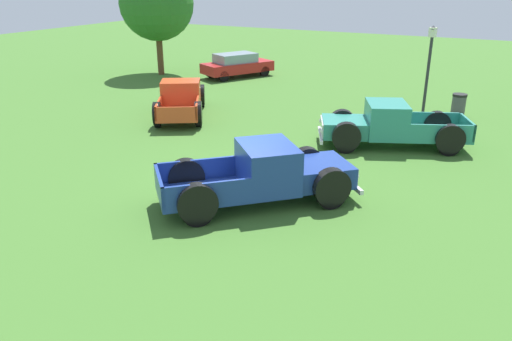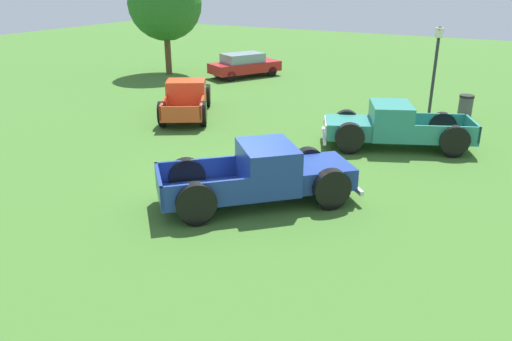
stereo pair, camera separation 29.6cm
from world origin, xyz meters
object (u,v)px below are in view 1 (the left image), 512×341
object	(u,v)px
sedan_distant_a	(237,65)
oak_tree_west	(157,3)
trash_can	(459,105)
pickup_truck_behind_left	(384,126)
pickup_truck_foreground	(270,175)
lamp_post_near	(428,72)
pickup_truck_behind_right	(181,98)

from	to	relation	value
sedan_distant_a	oak_tree_west	xyz separation A→B (m)	(-4.43, -1.37, 3.32)
sedan_distant_a	trash_can	size ratio (longest dim) A/B	4.60
oak_tree_west	pickup_truck_behind_left	bearing A→B (deg)	-25.34
oak_tree_west	sedan_distant_a	bearing A→B (deg)	17.16
sedan_distant_a	trash_can	world-z (taller)	sedan_distant_a
sedan_distant_a	oak_tree_west	distance (m)	5.70
oak_tree_west	trash_can	bearing A→B (deg)	-6.04
pickup_truck_behind_left	oak_tree_west	size ratio (longest dim) A/B	0.86
pickup_truck_foreground	oak_tree_west	xyz separation A→B (m)	(-13.69, 13.07, 3.29)
pickup_truck_behind_left	lamp_post_near	world-z (taller)	lamp_post_near
trash_can	lamp_post_near	bearing A→B (deg)	-136.02
trash_can	oak_tree_west	size ratio (longest dim) A/B	0.15
trash_can	pickup_truck_behind_right	bearing A→B (deg)	-153.82
pickup_truck_behind_left	lamp_post_near	distance (m)	4.42
lamp_post_near	sedan_distant_a	bearing A→B (deg)	159.01
pickup_truck_behind_left	oak_tree_west	distance (m)	17.07
sedan_distant_a	lamp_post_near	size ratio (longest dim) A/B	1.17
trash_can	oak_tree_west	distance (m)	17.39
sedan_distant_a	pickup_truck_behind_left	bearing A→B (deg)	-38.55
pickup_truck_behind_left	sedan_distant_a	world-z (taller)	pickup_truck_behind_left
pickup_truck_behind_left	lamp_post_near	bearing A→B (deg)	82.23
sedan_distant_a	lamp_post_near	bearing A→B (deg)	-20.99
trash_can	oak_tree_west	xyz separation A→B (m)	(-16.93, 1.79, 3.56)
lamp_post_near	pickup_truck_foreground	bearing A→B (deg)	-101.32
lamp_post_near	oak_tree_west	bearing A→B (deg)	169.32
pickup_truck_behind_left	sedan_distant_a	size ratio (longest dim) A/B	1.21
pickup_truck_behind_right	oak_tree_west	bearing A→B (deg)	133.06
pickup_truck_foreground	pickup_truck_behind_left	distance (m)	6.08
lamp_post_near	trash_can	world-z (taller)	lamp_post_near
pickup_truck_foreground	oak_tree_west	distance (m)	19.21
pickup_truck_behind_left	pickup_truck_behind_right	size ratio (longest dim) A/B	1.07
pickup_truck_foreground	trash_can	bearing A→B (deg)	73.98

